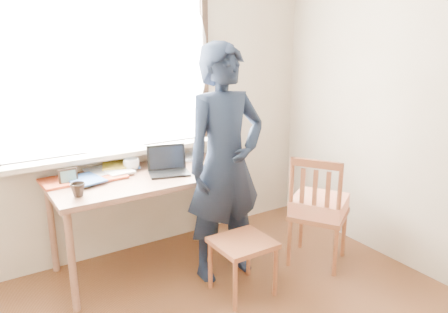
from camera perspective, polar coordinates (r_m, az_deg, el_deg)
room_shell at (r=2.14m, az=4.76°, el=9.12°), size 3.52×4.02×2.61m
desk at (r=3.56m, az=-10.18°, el=-3.65°), size 1.48×0.74×0.79m
laptop at (r=3.55m, az=-7.33°, el=-1.29°), size 0.37×0.33×0.21m
mug_white at (r=3.65m, az=-12.02°, el=-1.06°), size 0.18×0.18×0.10m
mug_dark at (r=3.18m, az=-18.53°, el=-4.13°), size 0.11×0.11×0.10m
mouse at (r=3.63m, az=-3.02°, el=-1.37°), size 0.10×0.07×0.04m
desk_clutter at (r=3.57m, az=-16.47°, el=-2.27°), size 0.88×0.53×0.05m
book_a at (r=3.62m, az=-17.37°, el=-2.18°), size 0.23×0.30×0.03m
book_b at (r=3.91m, az=-5.80°, el=-0.26°), size 0.18×0.25×0.02m
picture_frame at (r=3.45m, az=-19.68°, el=-2.58°), size 0.14×0.02×0.11m
work_chair at (r=3.28m, az=2.44°, el=-11.93°), size 0.41×0.39×0.42m
side_chair at (r=3.71m, az=12.26°, el=-6.47°), size 0.59×0.59×0.95m
person at (r=3.35m, az=0.15°, el=-0.98°), size 0.67×0.44×1.83m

